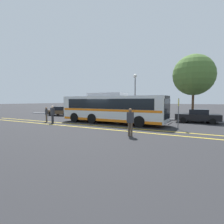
{
  "coord_description": "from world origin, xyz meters",
  "views": [
    {
      "loc": [
        9.33,
        -15.27,
        2.33
      ],
      "look_at": [
        0.97,
        0.41,
        1.15
      ],
      "focal_mm": 28.0,
      "sensor_mm": 36.0,
      "label": 1
    }
  ],
  "objects_px": {
    "parked_car_0": "(61,111)",
    "street_lamp": "(135,86)",
    "pedestrian_2": "(130,120)",
    "bus_stop_sign": "(178,110)",
    "parked_car_2": "(141,114)",
    "pedestrian_1": "(52,113)",
    "tree_0": "(194,75)",
    "parked_car_3": "(198,116)",
    "transit_bus": "(112,108)",
    "parked_car_1": "(96,112)",
    "pedestrian_0": "(46,114)"
  },
  "relations": [
    {
      "from": "parked_car_0",
      "to": "street_lamp",
      "type": "relative_size",
      "value": 0.8
    },
    {
      "from": "pedestrian_2",
      "to": "bus_stop_sign",
      "type": "height_order",
      "value": "bus_stop_sign"
    },
    {
      "from": "parked_car_2",
      "to": "pedestrian_1",
      "type": "xyz_separation_m",
      "value": [
        -7.03,
        -7.13,
        0.28
      ]
    },
    {
      "from": "street_lamp",
      "to": "parked_car_2",
      "type": "bearing_deg",
      "value": -53.68
    },
    {
      "from": "parked_car_2",
      "to": "street_lamp",
      "type": "distance_m",
      "value": 4.39
    },
    {
      "from": "parked_car_0",
      "to": "tree_0",
      "type": "distance_m",
      "value": 19.17
    },
    {
      "from": "parked_car_2",
      "to": "pedestrian_2",
      "type": "bearing_deg",
      "value": 11.6
    },
    {
      "from": "parked_car_2",
      "to": "parked_car_3",
      "type": "distance_m",
      "value": 6.08
    },
    {
      "from": "parked_car_2",
      "to": "bus_stop_sign",
      "type": "height_order",
      "value": "bus_stop_sign"
    },
    {
      "from": "transit_bus",
      "to": "tree_0",
      "type": "distance_m",
      "value": 11.53
    },
    {
      "from": "pedestrian_1",
      "to": "street_lamp",
      "type": "relative_size",
      "value": 0.31
    },
    {
      "from": "transit_bus",
      "to": "pedestrian_2",
      "type": "height_order",
      "value": "transit_bus"
    },
    {
      "from": "parked_car_1",
      "to": "parked_car_2",
      "type": "bearing_deg",
      "value": -92.39
    },
    {
      "from": "pedestrian_2",
      "to": "tree_0",
      "type": "distance_m",
      "value": 14.46
    },
    {
      "from": "transit_bus",
      "to": "pedestrian_2",
      "type": "relative_size",
      "value": 6.22
    },
    {
      "from": "bus_stop_sign",
      "to": "parked_car_0",
      "type": "bearing_deg",
      "value": -104.84
    },
    {
      "from": "transit_bus",
      "to": "pedestrian_0",
      "type": "xyz_separation_m",
      "value": [
        -6.71,
        -2.45,
        -0.67
      ]
    },
    {
      "from": "parked_car_2",
      "to": "pedestrian_0",
      "type": "relative_size",
      "value": 2.81
    },
    {
      "from": "transit_bus",
      "to": "parked_car_2",
      "type": "xyz_separation_m",
      "value": [
        1.65,
        4.29,
        -0.84
      ]
    },
    {
      "from": "parked_car_0",
      "to": "pedestrian_0",
      "type": "bearing_deg",
      "value": 29.62
    },
    {
      "from": "pedestrian_1",
      "to": "transit_bus",
      "type": "bearing_deg",
      "value": 34.25
    },
    {
      "from": "pedestrian_2",
      "to": "parked_car_1",
      "type": "bearing_deg",
      "value": -47.62
    },
    {
      "from": "parked_car_0",
      "to": "parked_car_2",
      "type": "xyz_separation_m",
      "value": [
        12.75,
        0.06,
        0.04
      ]
    },
    {
      "from": "pedestrian_2",
      "to": "bus_stop_sign",
      "type": "distance_m",
      "value": 4.93
    },
    {
      "from": "transit_bus",
      "to": "parked_car_1",
      "type": "height_order",
      "value": "transit_bus"
    },
    {
      "from": "pedestrian_1",
      "to": "parked_car_1",
      "type": "bearing_deg",
      "value": 92.14
    },
    {
      "from": "street_lamp",
      "to": "transit_bus",
      "type": "bearing_deg",
      "value": -90.78
    },
    {
      "from": "tree_0",
      "to": "pedestrian_1",
      "type": "bearing_deg",
      "value": -138.14
    },
    {
      "from": "street_lamp",
      "to": "tree_0",
      "type": "xyz_separation_m",
      "value": [
        6.94,
        1.86,
        1.21
      ]
    },
    {
      "from": "parked_car_2",
      "to": "parked_car_1",
      "type": "bearing_deg",
      "value": -94.78
    },
    {
      "from": "parked_car_3",
      "to": "tree_0",
      "type": "bearing_deg",
      "value": 7.07
    },
    {
      "from": "pedestrian_0",
      "to": "tree_0",
      "type": "height_order",
      "value": "tree_0"
    },
    {
      "from": "pedestrian_0",
      "to": "street_lamp",
      "type": "xyz_separation_m",
      "value": [
        6.8,
        8.86,
        3.35
      ]
    },
    {
      "from": "parked_car_0",
      "to": "pedestrian_0",
      "type": "xyz_separation_m",
      "value": [
        4.39,
        -6.67,
        0.21
      ]
    },
    {
      "from": "pedestrian_0",
      "to": "bus_stop_sign",
      "type": "distance_m",
      "value": 13.33
    },
    {
      "from": "parked_car_3",
      "to": "pedestrian_2",
      "type": "xyz_separation_m",
      "value": [
        -3.6,
        -9.74,
        0.33
      ]
    },
    {
      "from": "parked_car_0",
      "to": "street_lamp",
      "type": "bearing_deg",
      "value": 97.37
    },
    {
      "from": "parked_car_0",
      "to": "parked_car_3",
      "type": "height_order",
      "value": "parked_car_3"
    },
    {
      "from": "street_lamp",
      "to": "tree_0",
      "type": "bearing_deg",
      "value": 15.0
    },
    {
      "from": "pedestrian_0",
      "to": "pedestrian_2",
      "type": "distance_m",
      "value": 11.18
    },
    {
      "from": "parked_car_2",
      "to": "tree_0",
      "type": "distance_m",
      "value": 8.19
    },
    {
      "from": "parked_car_1",
      "to": "bus_stop_sign",
      "type": "distance_m",
      "value": 12.6
    },
    {
      "from": "parked_car_2",
      "to": "parked_car_3",
      "type": "relative_size",
      "value": 1.03
    },
    {
      "from": "pedestrian_1",
      "to": "tree_0",
      "type": "relative_size",
      "value": 0.23
    },
    {
      "from": "parked_car_3",
      "to": "tree_0",
      "type": "xyz_separation_m",
      "value": [
        -0.69,
        3.72,
        4.75
      ]
    },
    {
      "from": "parked_car_1",
      "to": "pedestrian_0",
      "type": "distance_m",
      "value": 7.18
    },
    {
      "from": "parked_car_0",
      "to": "parked_car_2",
      "type": "distance_m",
      "value": 12.75
    },
    {
      "from": "parked_car_0",
      "to": "pedestrian_1",
      "type": "distance_m",
      "value": 9.1
    },
    {
      "from": "parked_car_1",
      "to": "parked_car_3",
      "type": "relative_size",
      "value": 0.97
    },
    {
      "from": "transit_bus",
      "to": "street_lamp",
      "type": "height_order",
      "value": "street_lamp"
    }
  ]
}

